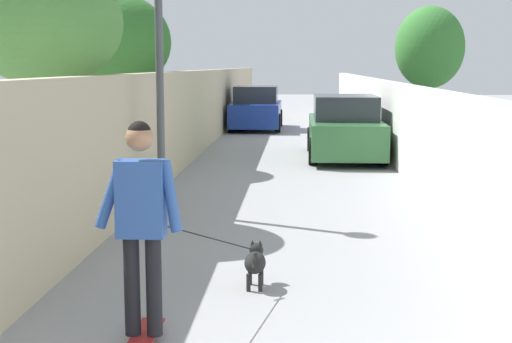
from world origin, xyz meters
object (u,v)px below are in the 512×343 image
car_near (345,129)px  tree_left_near (116,43)px  tree_left_distant (45,24)px  skateboard (144,336)px  lamp_post (159,26)px  car_far (256,109)px  tree_right_mid (430,48)px  person_skateboarder (141,212)px  dog (255,261)px

car_near → tree_left_near: bearing=112.0°
tree_left_distant → skateboard: size_ratio=4.75×
lamp_post → car_far: lamp_post is taller
car_near → car_far: 8.27m
skateboard → tree_right_mid: bearing=-17.5°
person_skateboarder → car_near: person_skateboarder is taller
lamp_post → dog: 4.85m
skateboard → dog: size_ratio=0.43×
dog → car_far: (18.44, 1.08, 0.44)m
person_skateboarder → car_near: 12.43m
car_near → person_skateboarder: bearing=168.9°
tree_left_distant → dog: size_ratio=2.03×
lamp_post → tree_left_near: bearing=21.6°
dog → car_near: car_near is taller
skateboard → person_skateboarder: size_ratio=0.46×
tree_left_near → person_skateboarder: bearing=-164.8°
lamp_post → car_near: (6.85, -3.25, -2.14)m
skateboard → car_far: car_far is taller
dog → car_near: bearing=-8.4°
tree_left_distant → person_skateboarder: tree_left_distant is taller
tree_left_near → skateboard: (-10.12, -2.76, -2.69)m
tree_left_near → car_far: 10.42m
lamp_post → tree_left_distant: bearing=115.7°
car_far → skateboard: bearing=-179.2°
person_skateboarder → lamp_post: bearing=9.2°
skateboard → car_far: bearing=0.8°
tree_left_distant → dog: bearing=-133.7°
dog → car_far: car_far is taller
tree_right_mid → skateboard: tree_right_mid is taller
car_near → car_far: (7.84, 2.65, -0.00)m
dog → car_near: (10.60, -1.57, 0.44)m
skateboard → car_far: size_ratio=0.20×
lamp_post → car_near: lamp_post is taller
dog → lamp_post: bearing=24.1°
tree_right_mid → skateboard: size_ratio=4.99×
tree_left_distant → skateboard: bearing=-152.9°
tree_left_near → skateboard: bearing=-164.8°
tree_left_near → lamp_post: size_ratio=0.92×
lamp_post → skateboard: bearing=-170.8°
car_near → lamp_post: bearing=154.6°
lamp_post → car_near: 7.88m
car_near → car_far: size_ratio=1.11×
lamp_post → car_far: bearing=-2.3°
tree_right_mid → car_near: bearing=145.5°
tree_left_near → dog: bearing=-157.3°
tree_left_near → car_near: 5.91m
tree_left_distant → dog: (-3.03, -3.17, -2.58)m
tree_left_distant → car_far: tree_left_distant is taller
car_near → tree_right_mid: bearing=-34.5°
skateboard → car_near: 12.44m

